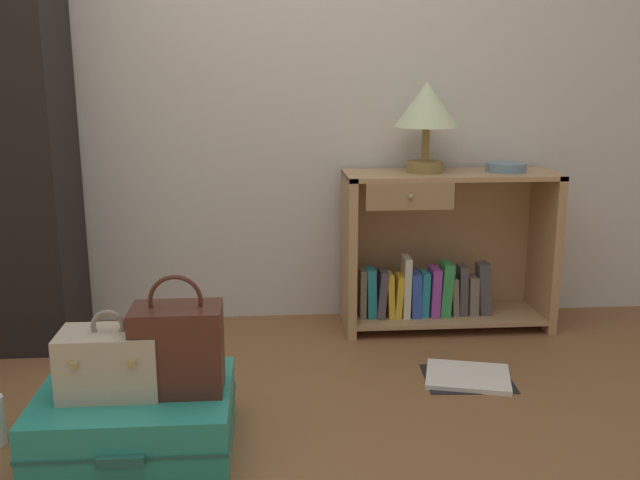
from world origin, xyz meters
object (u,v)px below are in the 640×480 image
bookshelf (440,255)px  train_case (111,362)px  open_book_on_floor (468,377)px  table_lamp (427,110)px  suitcase_large (136,419)px  handbag (178,348)px  bowl (506,167)px

bookshelf → train_case: 1.71m
open_book_on_floor → bookshelf: bearing=87.3°
table_lamp → open_book_on_floor: size_ratio=1.06×
table_lamp → suitcase_large: (-1.17, -1.07, -0.93)m
suitcase_large → handbag: 0.29m
table_lamp → suitcase_large: size_ratio=0.66×
table_lamp → open_book_on_floor: bearing=-84.7°
table_lamp → bowl: size_ratio=2.19×
bookshelf → bowl: (0.30, -0.00, 0.42)m
suitcase_large → handbag: (0.15, -0.01, 0.25)m
bookshelf → suitcase_large: 1.67m
table_lamp → handbag: size_ratio=1.07×
bookshelf → handbag: 1.55m
handbag → open_book_on_floor: size_ratio=0.99×
bookshelf → train_case: (-1.32, -1.09, -0.04)m
train_case → open_book_on_floor: train_case is taller
bowl → suitcase_large: bowl is taller
train_case → table_lamp: bearing=41.5°
bowl → handbag: size_ratio=0.49×
table_lamp → train_case: (-1.23, -1.09, -0.73)m
suitcase_large → table_lamp: bearing=42.6°
handbag → open_book_on_floor: 1.22m
bowl → train_case: size_ratio=0.60×
bookshelf → handbag: bookshelf is taller
suitcase_large → train_case: bearing=-166.5°
train_case → handbag: 0.21m
train_case → suitcase_large: bearing=13.5°
train_case → open_book_on_floor: 1.40m
table_lamp → handbag: table_lamp is taller
table_lamp → train_case: table_lamp is taller
table_lamp → bowl: (0.38, -0.01, -0.27)m
bowl → suitcase_large: size_ratio=0.30×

